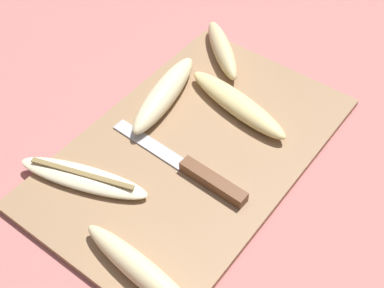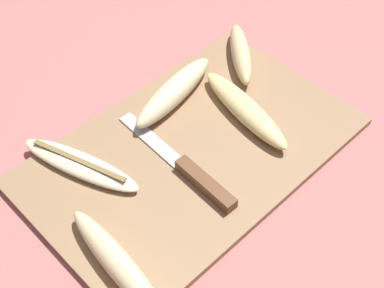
# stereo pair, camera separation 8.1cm
# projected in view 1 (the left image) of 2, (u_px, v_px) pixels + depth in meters

# --- Properties ---
(ground_plane) EXTENTS (4.00, 4.00, 0.00)m
(ground_plane) POSITION_uv_depth(u_px,v_px,m) (192.00, 153.00, 0.83)
(ground_plane) COLOR #B76B66
(cutting_board) EXTENTS (0.50, 0.32, 0.01)m
(cutting_board) POSITION_uv_depth(u_px,v_px,m) (192.00, 151.00, 0.82)
(cutting_board) COLOR #997551
(cutting_board) RESTS_ON ground_plane
(knife) EXTENTS (0.03, 0.25, 0.02)m
(knife) POSITION_uv_depth(u_px,v_px,m) (201.00, 174.00, 0.77)
(knife) COLOR brown
(knife) RESTS_ON cutting_board
(banana_golden_short) EXTENTS (0.08, 0.21, 0.03)m
(banana_golden_short) POSITION_uv_depth(u_px,v_px,m) (237.00, 104.00, 0.86)
(banana_golden_short) COLOR #EDD689
(banana_golden_short) RESTS_ON cutting_board
(banana_mellow_near) EXTENTS (0.13, 0.14, 0.04)m
(banana_mellow_near) POSITION_uv_depth(u_px,v_px,m) (222.00, 50.00, 0.94)
(banana_mellow_near) COLOR beige
(banana_mellow_near) RESTS_ON cutting_board
(banana_soft_right) EXTENTS (0.05, 0.20, 0.03)m
(banana_soft_right) POSITION_uv_depth(u_px,v_px,m) (143.00, 272.00, 0.66)
(banana_soft_right) COLOR beige
(banana_soft_right) RESTS_ON cutting_board
(banana_bright_far) EXTENTS (0.10, 0.20, 0.02)m
(banana_bright_far) POSITION_uv_depth(u_px,v_px,m) (83.00, 178.00, 0.77)
(banana_bright_far) COLOR beige
(banana_bright_far) RESTS_ON cutting_board
(banana_cream_curved) EXTENTS (0.20, 0.08, 0.04)m
(banana_cream_curved) POSITION_uv_depth(u_px,v_px,m) (164.00, 94.00, 0.87)
(banana_cream_curved) COLOR beige
(banana_cream_curved) RESTS_ON cutting_board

